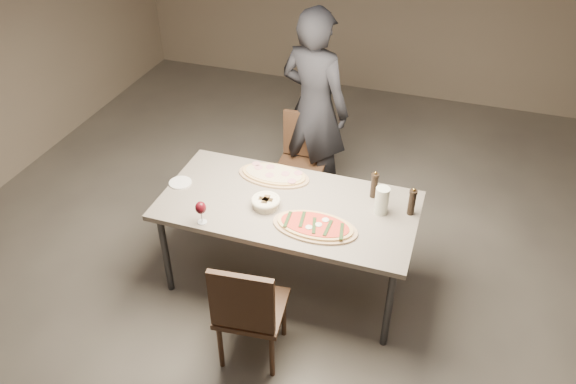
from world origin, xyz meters
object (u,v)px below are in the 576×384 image
(carafe, at_px, (382,200))
(chair_far, at_px, (302,157))
(ham_pizza, at_px, (274,175))
(diner, at_px, (314,108))
(zucchini_pizza, at_px, (315,226))
(pepper_mill_left, at_px, (412,202))
(bread_basket, at_px, (266,202))
(chair_near, at_px, (248,309))
(dining_table, at_px, (288,210))

(carafe, relative_size, chair_far, 0.23)
(ham_pizza, height_order, diner, diner)
(zucchini_pizza, height_order, diner, diner)
(pepper_mill_left, height_order, carafe, pepper_mill_left)
(bread_basket, bearing_deg, diner, 91.01)
(zucchini_pizza, height_order, bread_basket, bread_basket)
(zucchini_pizza, distance_m, chair_near, 0.70)
(dining_table, height_order, diner, diner)
(zucchini_pizza, xyz_separation_m, chair_far, (-0.46, 1.20, -0.28))
(bread_basket, height_order, carafe, carafe)
(carafe, bearing_deg, chair_far, 133.24)
(dining_table, bearing_deg, diner, 97.56)
(pepper_mill_left, bearing_deg, chair_far, 140.79)
(pepper_mill_left, bearing_deg, diner, 134.10)
(chair_far, bearing_deg, dining_table, 99.38)
(ham_pizza, height_order, pepper_mill_left, pepper_mill_left)
(bread_basket, height_order, chair_near, chair_near)
(chair_far, bearing_deg, pepper_mill_left, 138.44)
(ham_pizza, bearing_deg, pepper_mill_left, -26.12)
(bread_basket, bearing_deg, dining_table, 32.41)
(bread_basket, xyz_separation_m, carafe, (0.77, 0.20, 0.06))
(dining_table, distance_m, chair_far, 1.05)
(carafe, height_order, chair_far, carafe)
(dining_table, distance_m, bread_basket, 0.19)
(chair_near, relative_size, diner, 0.50)
(zucchini_pizza, xyz_separation_m, pepper_mill_left, (0.58, 0.35, 0.08))
(pepper_mill_left, bearing_deg, chair_near, -131.36)
(ham_pizza, height_order, chair_near, chair_near)
(ham_pizza, bearing_deg, chair_far, 70.81)
(pepper_mill_left, bearing_deg, ham_pizza, 173.32)
(chair_far, xyz_separation_m, diner, (0.05, 0.17, 0.40))
(ham_pizza, distance_m, chair_near, 1.12)
(chair_far, bearing_deg, diner, -109.63)
(ham_pizza, bearing_deg, diner, 67.39)
(carafe, distance_m, diner, 1.33)
(ham_pizza, bearing_deg, bread_basket, -98.32)
(bread_basket, xyz_separation_m, chair_far, (-0.08, 1.09, -0.31))
(zucchini_pizza, relative_size, diner, 0.33)
(carafe, bearing_deg, bread_basket, -165.75)
(dining_table, relative_size, carafe, 8.97)
(dining_table, bearing_deg, chair_far, 101.73)
(dining_table, bearing_deg, pepper_mill_left, 10.83)
(chair_near, bearing_deg, chair_far, 90.48)
(bread_basket, height_order, diner, diner)
(ham_pizza, relative_size, diner, 0.31)
(pepper_mill_left, xyz_separation_m, chair_near, (-0.83, -0.94, -0.35))
(ham_pizza, xyz_separation_m, chair_far, (-0.00, 0.73, -0.28))
(chair_far, height_order, diner, diner)
(pepper_mill_left, bearing_deg, bread_basket, -165.80)
(bread_basket, relative_size, diner, 0.12)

